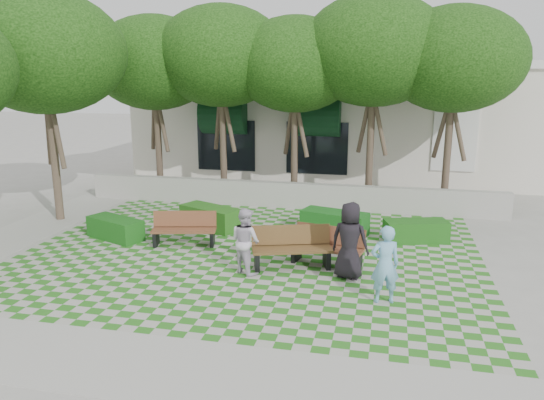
% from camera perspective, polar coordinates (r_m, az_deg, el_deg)
% --- Properties ---
extents(ground, '(90.00, 90.00, 0.00)m').
position_cam_1_polar(ground, '(13.29, -3.55, -7.26)').
color(ground, gray).
rests_on(ground, ground).
extents(lawn, '(12.00, 12.00, 0.00)m').
position_cam_1_polar(lawn, '(14.19, -2.42, -5.84)').
color(lawn, '#2B721E').
rests_on(lawn, ground).
extents(sidewalk_south, '(16.00, 2.00, 0.01)m').
position_cam_1_polar(sidewalk_south, '(9.31, -11.96, -17.21)').
color(sidewalk_south, '#9E9B93').
rests_on(sidewalk_south, ground).
extents(sidewalk_west, '(2.00, 12.00, 0.01)m').
position_cam_1_polar(sidewalk_west, '(17.42, -26.00, -3.54)').
color(sidewalk_west, '#9E9B93').
rests_on(sidewalk_west, ground).
extents(retaining_wall, '(15.00, 0.36, 0.90)m').
position_cam_1_polar(retaining_wall, '(18.94, 1.63, 0.55)').
color(retaining_wall, '#9E9B93').
rests_on(retaining_wall, ground).
extents(bench_east, '(1.91, 0.98, 0.96)m').
position_cam_1_polar(bench_east, '(13.40, 6.00, -5.04)').
color(bench_east, brown).
rests_on(bench_east, ground).
extents(bench_mid, '(2.06, 1.22, 1.03)m').
position_cam_1_polar(bench_mid, '(13.14, 2.13, -5.19)').
color(bench_mid, '#53391C').
rests_on(bench_mid, ground).
extents(bench_west, '(1.86, 0.97, 0.93)m').
position_cam_1_polar(bench_west, '(15.03, -9.41, -3.12)').
color(bench_west, brown).
rests_on(bench_west, ground).
extents(hedge_east, '(1.89, 1.17, 0.62)m').
position_cam_1_polar(hedge_east, '(15.69, 15.22, -3.24)').
color(hedge_east, '#184E15').
rests_on(hedge_east, ground).
extents(hedge_midright, '(2.10, 1.30, 0.68)m').
position_cam_1_polar(hedge_midright, '(15.96, 6.73, -2.43)').
color(hedge_midright, '#144D18').
rests_on(hedge_midright, ground).
extents(hedge_midleft, '(2.09, 1.52, 0.68)m').
position_cam_1_polar(hedge_midleft, '(16.53, -6.65, -1.87)').
color(hedge_midleft, '#1D5115').
rests_on(hedge_midleft, ground).
extents(hedge_west, '(1.90, 1.34, 0.62)m').
position_cam_1_polar(hedge_west, '(16.04, -16.49, -2.96)').
color(hedge_west, '#144D14').
rests_on(hedge_west, ground).
extents(person_blue, '(0.70, 0.55, 1.68)m').
position_cam_1_polar(person_blue, '(11.31, 12.05, -6.80)').
color(person_blue, '#76B4D7').
rests_on(person_blue, ground).
extents(person_dark, '(1.01, 0.78, 1.83)m').
position_cam_1_polar(person_dark, '(12.47, 8.36, -4.34)').
color(person_dark, black).
rests_on(person_dark, ground).
extents(person_white, '(0.98, 0.93, 1.60)m').
position_cam_1_polar(person_white, '(12.71, -2.87, -4.40)').
color(person_white, silver).
rests_on(person_white, ground).
extents(tree_row, '(17.70, 13.40, 7.41)m').
position_cam_1_polar(tree_row, '(18.66, -4.24, 14.96)').
color(tree_row, '#47382B').
rests_on(tree_row, ground).
extents(building, '(18.00, 8.92, 5.15)m').
position_cam_1_polar(building, '(26.21, 7.03, 8.67)').
color(building, beige).
rests_on(building, ground).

